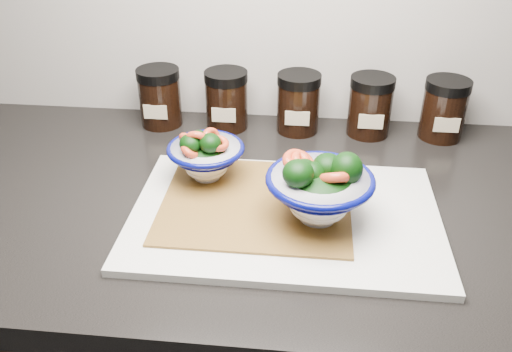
# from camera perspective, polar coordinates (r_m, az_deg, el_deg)

# --- Properties ---
(countertop) EXTENTS (3.50, 0.60, 0.04)m
(countertop) POSITION_cam_1_polar(r_m,az_deg,el_deg) (0.86, -1.05, -3.20)
(countertop) COLOR black
(countertop) RESTS_ON cabinet
(cutting_board) EXTENTS (0.45, 0.30, 0.01)m
(cutting_board) POSITION_cam_1_polar(r_m,az_deg,el_deg) (0.80, 3.06, -4.22)
(cutting_board) COLOR silver
(cutting_board) RESTS_ON countertop
(bamboo_mat) EXTENTS (0.28, 0.24, 0.00)m
(bamboo_mat) POSITION_cam_1_polar(r_m,az_deg,el_deg) (0.81, 0.00, -2.76)
(bamboo_mat) COLOR #9F6F2F
(bamboo_mat) RESTS_ON cutting_board
(bowl_left) EXTENTS (0.12, 0.12, 0.10)m
(bowl_left) POSITION_cam_1_polar(r_m,az_deg,el_deg) (0.85, -5.35, 2.13)
(bowl_left) COLOR white
(bowl_left) RESTS_ON bamboo_mat
(bowl_right) EXTENTS (0.15, 0.15, 0.10)m
(bowl_right) POSITION_cam_1_polar(r_m,az_deg,el_deg) (0.76, 6.67, -1.34)
(bowl_right) COLOR white
(bowl_right) RESTS_ON bamboo_mat
(spice_jar_a) EXTENTS (0.08, 0.08, 0.11)m
(spice_jar_a) POSITION_cam_1_polar(r_m,az_deg,el_deg) (1.07, -10.09, 8.19)
(spice_jar_a) COLOR black
(spice_jar_a) RESTS_ON countertop
(spice_jar_b) EXTENTS (0.08, 0.08, 0.11)m
(spice_jar_b) POSITION_cam_1_polar(r_m,az_deg,el_deg) (1.04, -3.12, 8.01)
(spice_jar_b) COLOR black
(spice_jar_b) RESTS_ON countertop
(spice_jar_c) EXTENTS (0.08, 0.08, 0.11)m
(spice_jar_c) POSITION_cam_1_polar(r_m,az_deg,el_deg) (1.03, 4.47, 7.69)
(spice_jar_c) COLOR black
(spice_jar_c) RESTS_ON countertop
(spice_jar_d) EXTENTS (0.08, 0.08, 0.11)m
(spice_jar_d) POSITION_cam_1_polar(r_m,az_deg,el_deg) (1.04, 11.92, 7.24)
(spice_jar_d) COLOR black
(spice_jar_d) RESTS_ON countertop
(spice_jar_e) EXTENTS (0.08, 0.08, 0.11)m
(spice_jar_e) POSITION_cam_1_polar(r_m,az_deg,el_deg) (1.06, 19.18, 6.68)
(spice_jar_e) COLOR black
(spice_jar_e) RESTS_ON countertop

